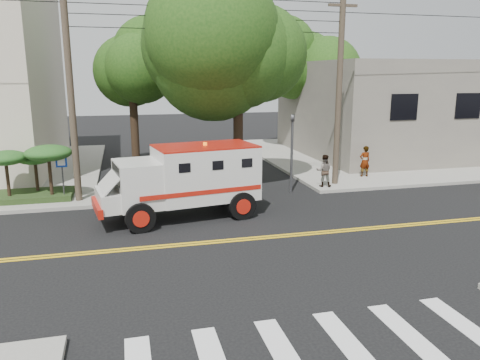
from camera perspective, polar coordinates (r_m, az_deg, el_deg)
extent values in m
plane|color=black|center=(15.69, 0.19, -7.28)|extent=(100.00, 100.00, 0.00)
cube|color=gray|center=(33.07, 17.33, 3.01)|extent=(17.00, 17.00, 0.15)
cube|color=#69625A|center=(33.94, 19.43, 8.34)|extent=(14.00, 12.00, 6.00)
cylinder|color=#382D23|center=(20.38, -19.92, 9.57)|extent=(0.28, 0.28, 9.00)
cylinder|color=#382D23|center=(22.78, 11.96, 10.32)|extent=(0.28, 0.28, 9.00)
cylinder|color=black|center=(21.48, -0.23, 7.78)|extent=(0.44, 0.44, 7.00)
sphere|color=#193E11|center=(21.46, -0.24, 17.13)|extent=(5.32, 5.32, 5.32)
sphere|color=#193E11|center=(21.09, 3.46, 18.74)|extent=(4.56, 4.56, 4.56)
cylinder|color=black|center=(26.41, -12.77, 6.90)|extent=(0.44, 0.44, 5.60)
sphere|color=#193E11|center=(26.28, -13.07, 12.98)|extent=(3.92, 3.92, 3.92)
sphere|color=#193E11|center=(25.76, -11.17, 14.01)|extent=(3.36, 3.36, 3.36)
cylinder|color=black|center=(32.71, 7.78, 8.50)|extent=(0.44, 0.44, 5.95)
sphere|color=#193E11|center=(32.62, 7.94, 13.71)|extent=(4.20, 4.20, 4.20)
sphere|color=#193E11|center=(32.43, 9.90, 14.45)|extent=(3.60, 3.60, 3.60)
cylinder|color=#3F3F42|center=(21.52, 6.32, 3.15)|extent=(0.12, 0.12, 3.60)
imported|color=#3F3F42|center=(21.34, 6.41, 6.73)|extent=(0.15, 0.18, 0.90)
cylinder|color=#3F3F42|center=(21.09, -20.76, -0.03)|extent=(0.06, 0.06, 2.00)
cube|color=#0C33A5|center=(20.88, -20.95, 2.07)|extent=(0.45, 0.03, 0.45)
cube|color=#1E3314|center=(22.03, -23.80, -1.73)|extent=(3.20, 2.00, 0.24)
cylinder|color=black|center=(21.73, -26.47, 0.21)|extent=(0.14, 0.14, 1.52)
ellipsoid|color=#174C1B|center=(21.58, -26.70, 2.43)|extent=(1.73, 1.73, 0.60)
cylinder|color=black|center=(22.22, -23.57, 0.53)|extent=(0.14, 0.14, 1.36)
ellipsoid|color=#174C1B|center=(22.08, -23.75, 2.47)|extent=(1.55, 1.55, 0.54)
cylinder|color=black|center=(21.21, -22.12, 0.56)|extent=(0.14, 0.14, 1.68)
ellipsoid|color=#174C1B|center=(21.04, -22.34, 3.07)|extent=(1.91, 1.91, 0.66)
cube|color=silver|center=(18.00, -4.22, 0.89)|extent=(4.05, 2.78, 2.02)
cube|color=silver|center=(17.39, -12.31, -0.45)|extent=(1.85, 2.33, 1.63)
cube|color=black|center=(17.17, -14.83, 0.73)|extent=(0.32, 1.62, 0.67)
cube|color=silver|center=(17.35, -15.50, -2.29)|extent=(1.16, 2.03, 0.67)
cube|color=#A9170D|center=(17.36, -17.02, -3.20)|extent=(0.50, 2.07, 0.34)
cube|color=#A9170D|center=(17.81, -4.28, 4.16)|extent=(4.05, 2.78, 0.06)
cylinder|color=black|center=(16.58, -12.07, -4.53)|extent=(1.09, 0.47, 1.06)
cylinder|color=black|center=(18.61, -13.40, -2.68)|extent=(1.09, 0.47, 1.06)
cylinder|color=black|center=(17.67, 0.23, -3.15)|extent=(1.09, 0.47, 1.06)
cylinder|color=black|center=(19.60, -2.28, -1.55)|extent=(1.09, 0.47, 1.06)
imported|color=gray|center=(25.12, 14.96, 2.22)|extent=(0.60, 0.41, 1.61)
imported|color=gray|center=(22.46, 10.21, 1.13)|extent=(0.90, 0.80, 1.53)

